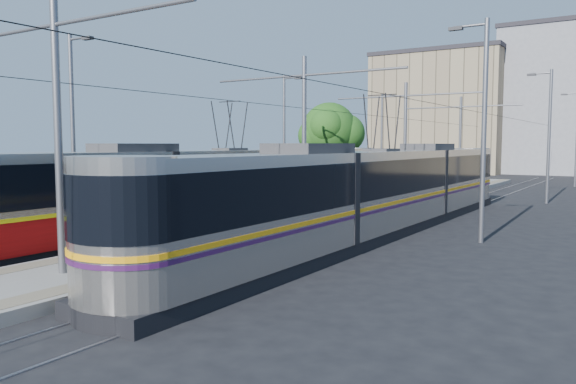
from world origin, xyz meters
The scene contains 13 objects.
ground centered at (0.00, 0.00, 0.00)m, with size 160.00×160.00×0.00m, color black.
platform centered at (0.00, 17.00, 0.15)m, with size 4.00×50.00×0.30m, color gray.
tactile_strip_left centered at (-1.45, 17.00, 0.30)m, with size 0.70×50.00×0.01m, color gray.
tactile_strip_right centered at (1.45, 17.00, 0.30)m, with size 0.70×50.00×0.01m, color gray.
rails centered at (0.00, 17.00, 0.02)m, with size 8.71×70.00×0.03m.
track_arrow centered at (-3.60, -3.00, 0.01)m, with size 1.20×5.00×0.01m, color silver.
tram_left centered at (-3.60, 7.43, 1.71)m, with size 2.43×28.46×5.50m.
tram_right centered at (3.60, 7.93, 1.86)m, with size 2.43×28.14×5.50m.
catenary centered at (0.00, 14.15, 4.52)m, with size 9.20×70.00×7.00m.
street_lamps centered at (0.00, 21.00, 4.18)m, with size 15.18×38.22×8.00m.
shelter centered at (0.74, 14.11, 1.37)m, with size 0.68×0.99×2.04m.
tree centered at (-8.16, 26.13, 4.60)m, with size 4.69×4.33×6.81m.
building_left centered at (-10.00, 60.00, 7.62)m, with size 16.32×12.24×15.22m.
Camera 1 is at (12.42, -12.78, 3.57)m, focal length 35.00 mm.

